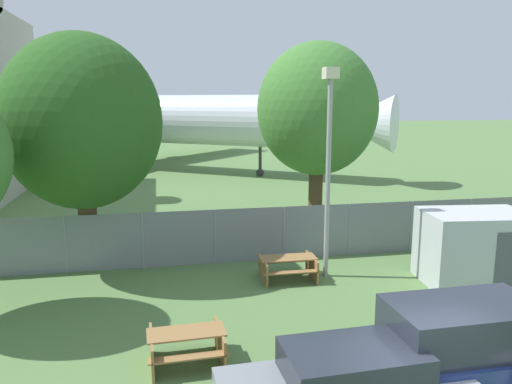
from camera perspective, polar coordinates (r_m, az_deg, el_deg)
name	(u,v)px	position (r m, az deg, el deg)	size (l,w,h in m)	color
perimeter_fence	(284,233)	(18.47, 3.19, -4.70)	(56.07, 0.07, 1.99)	gray
airplane	(135,119)	(44.00, -13.66, 8.09)	(37.34, 31.03, 12.05)	silver
portable_cabin	(475,248)	(17.59, 23.73, -5.83)	(3.50, 2.58, 2.32)	silver
picnic_bench_near_cabin	(288,265)	(16.59, 3.65, -8.37)	(1.87, 1.44, 0.76)	olive
picnic_bench_open_grass	(186,343)	(11.77, -7.95, -16.76)	(1.78, 1.47, 0.76)	olive
tree_behind_benches	(82,123)	(17.81, -19.29, 7.49)	(5.34, 5.34, 8.04)	#4C3823
tree_far_right	(317,110)	(22.19, 7.02, 9.32)	(5.25, 5.25, 8.32)	#4C3823
car_dark_blue_van_mid_left	(462,350)	(10.95, 22.52, -16.37)	(4.10, 1.96, 2.01)	black
light_mast	(329,150)	(16.22, 8.31, 4.78)	(0.44, 0.44, 6.84)	#99999E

